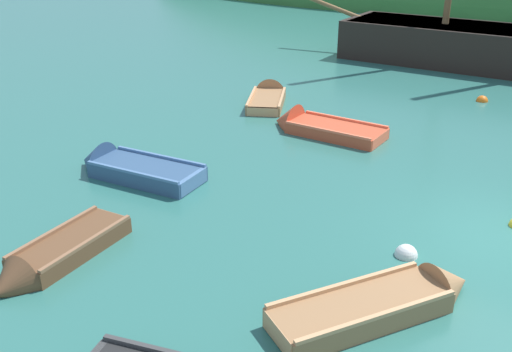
# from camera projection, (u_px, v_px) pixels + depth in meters

# --- Properties ---
(ground_plane) EXTENTS (120.00, 120.00, 0.00)m
(ground_plane) POSITION_uv_depth(u_px,v_px,m) (505.00, 239.00, 11.74)
(ground_plane) COLOR #2D6B60
(shore_hill) EXTENTS (55.72, 19.30, 13.24)m
(shore_hill) POSITION_uv_depth(u_px,v_px,m) (453.00, 0.00, 44.58)
(shore_hill) COLOR #387033
(shore_hill) RESTS_ON ground
(sailing_ship) EXTENTS (15.68, 3.98, 13.43)m
(sailing_ship) POSITION_uv_depth(u_px,v_px,m) (503.00, 54.00, 24.43)
(sailing_ship) COLOR black
(sailing_ship) RESTS_ON ground
(rowboat_portside) EXTENTS (2.86, 3.58, 0.95)m
(rowboat_portside) POSITION_uv_depth(u_px,v_px,m) (388.00, 304.00, 9.56)
(rowboat_portside) COLOR #9E7047
(rowboat_portside) RESTS_ON ground
(rowboat_far) EXTENTS (3.44, 1.34, 1.15)m
(rowboat_far) POSITION_uv_depth(u_px,v_px,m) (129.00, 170.00, 14.59)
(rowboat_far) COLOR #335175
(rowboat_far) RESTS_ON ground
(rowboat_center) EXTENTS (3.49, 1.44, 1.22)m
(rowboat_center) POSITION_uv_depth(u_px,v_px,m) (317.00, 129.00, 17.51)
(rowboat_center) COLOR #C64C2D
(rowboat_center) RESTS_ON ground
(rowboat_outer_right) EXTENTS (1.02, 3.00, 0.90)m
(rowboat_outer_right) POSITION_uv_depth(u_px,v_px,m) (54.00, 259.00, 10.86)
(rowboat_outer_right) COLOR brown
(rowboat_outer_right) RESTS_ON ground
(rowboat_outer_left) EXTENTS (2.18, 3.18, 1.06)m
(rowboat_outer_left) POSITION_uv_depth(u_px,v_px,m) (268.00, 99.00, 20.39)
(rowboat_outer_left) COLOR #9E7047
(rowboat_outer_left) RESTS_ON ground
(buoy_white) EXTENTS (0.44, 0.44, 0.44)m
(buoy_white) POSITION_uv_depth(u_px,v_px,m) (406.00, 255.00, 11.17)
(buoy_white) COLOR white
(buoy_white) RESTS_ON ground
(buoy_orange) EXTENTS (0.40, 0.40, 0.40)m
(buoy_orange) POSITION_uv_depth(u_px,v_px,m) (482.00, 101.00, 20.43)
(buoy_orange) COLOR orange
(buoy_orange) RESTS_ON ground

